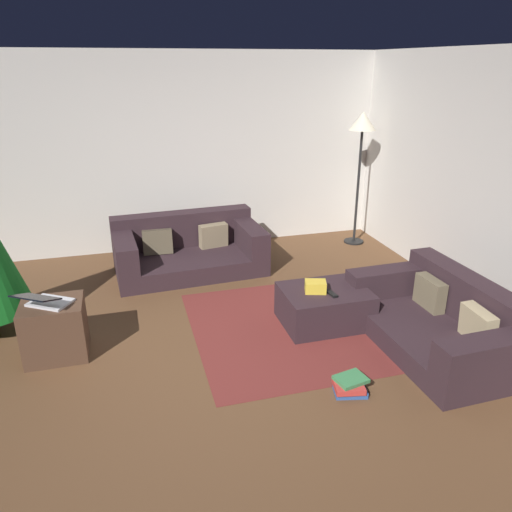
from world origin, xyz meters
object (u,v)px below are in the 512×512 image
(couch_right, at_px, (444,321))
(corner_lamp, at_px, (362,132))
(couch_left, at_px, (188,249))
(ottoman, at_px, (325,306))
(gift_box, at_px, (315,287))
(tv_remote, at_px, (332,294))
(book_stack, at_px, (350,386))
(side_table, at_px, (55,330))
(laptop, at_px, (45,301))

(couch_right, distance_m, corner_lamp, 3.09)
(couch_left, distance_m, ottoman, 2.09)
(gift_box, distance_m, tv_remote, 0.17)
(couch_left, xyz_separation_m, book_stack, (0.85, -2.89, -0.19))
(couch_right, relative_size, side_table, 3.27)
(tv_remote, relative_size, laptop, 0.31)
(laptop, relative_size, corner_lamp, 0.28)
(ottoman, bearing_deg, couch_left, 121.79)
(couch_left, xyz_separation_m, gift_box, (0.99, -1.79, 0.16))
(ottoman, distance_m, laptop, 2.57)
(ottoman, bearing_deg, couch_right, -36.03)
(gift_box, relative_size, side_table, 0.39)
(side_table, bearing_deg, couch_left, 49.96)
(book_stack, bearing_deg, corner_lamp, 63.32)
(tv_remote, bearing_deg, ottoman, 88.82)
(ottoman, bearing_deg, laptop, 178.91)
(book_stack, distance_m, corner_lamp, 3.88)
(gift_box, distance_m, corner_lamp, 2.81)
(tv_remote, xyz_separation_m, corner_lamp, (1.34, 2.21, 1.19))
(couch_right, xyz_separation_m, gift_box, (-1.01, 0.64, 0.18))
(ottoman, height_order, tv_remote, tv_remote)
(couch_left, xyz_separation_m, side_table, (-1.41, -1.68, 0.00))
(couch_left, bearing_deg, corner_lamp, -176.26)
(side_table, height_order, book_stack, side_table)
(couch_left, xyz_separation_m, ottoman, (1.10, -1.78, -0.07))
(gift_box, height_order, side_table, side_table)
(gift_box, xyz_separation_m, laptop, (-2.43, 0.06, 0.15))
(tv_remote, height_order, book_stack, tv_remote)
(couch_right, distance_m, tv_remote, 1.04)
(couch_right, bearing_deg, ottoman, 52.53)
(couch_left, bearing_deg, couch_right, 125.90)
(couch_right, xyz_separation_m, book_stack, (-1.15, -0.45, -0.17))
(couch_right, relative_size, tv_remote, 10.61)
(couch_left, xyz_separation_m, tv_remote, (1.12, -1.89, 0.12))
(couch_right, height_order, tv_remote, couch_right)
(tv_remote, bearing_deg, laptop, 168.42)
(ottoman, xyz_separation_m, laptop, (-2.54, 0.05, 0.39))
(tv_remote, bearing_deg, gift_box, 133.20)
(couch_right, height_order, gift_box, couch_right)
(side_table, height_order, laptop, laptop)
(couch_right, distance_m, ottoman, 1.11)
(gift_box, bearing_deg, tv_remote, -38.89)
(couch_right, bearing_deg, side_table, 76.16)
(gift_box, distance_m, book_stack, 1.16)
(laptop, xyz_separation_m, book_stack, (2.30, -1.16, -0.50))
(couch_left, distance_m, side_table, 2.19)
(gift_box, bearing_deg, side_table, 177.36)
(corner_lamp, bearing_deg, gift_box, -124.95)
(ottoman, relative_size, laptop, 1.66)
(tv_remote, distance_m, side_table, 2.54)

